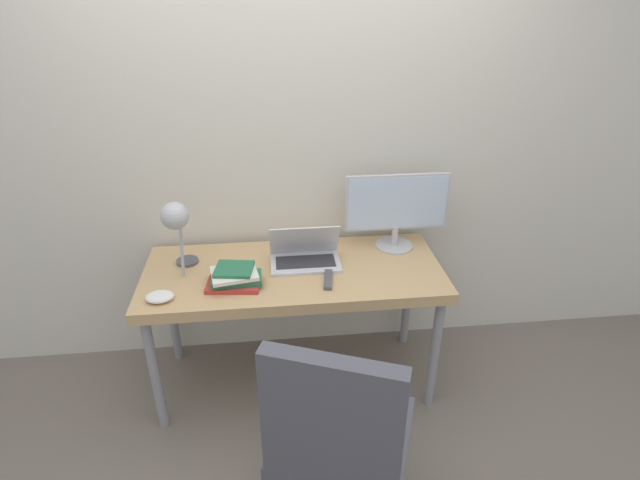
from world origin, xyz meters
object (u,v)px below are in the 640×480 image
at_px(game_controller, 160,297).
at_px(monitor, 397,207).
at_px(desk_lamp, 176,221).
at_px(office_chair, 339,437).
at_px(book_stack, 235,278).
at_px(laptop, 305,255).

bearing_deg(game_controller, monitor, 18.55).
bearing_deg(desk_lamp, office_chair, -54.31).
bearing_deg(game_controller, book_stack, 15.44).
xyz_separation_m(laptop, monitor, (0.52, 0.14, 0.19)).
bearing_deg(office_chair, desk_lamp, 125.69).
xyz_separation_m(laptop, desk_lamp, (-0.63, -0.07, 0.27)).
height_order(monitor, desk_lamp, monitor).
bearing_deg(office_chair, book_stack, 116.38).
xyz_separation_m(desk_lamp, game_controller, (-0.08, -0.21, -0.29)).
relative_size(laptop, desk_lamp, 0.89).
distance_m(office_chair, book_stack, 0.94).
xyz_separation_m(book_stack, game_controller, (-0.35, -0.10, -0.02)).
height_order(laptop, desk_lamp, desk_lamp).
relative_size(monitor, book_stack, 2.03).
relative_size(desk_lamp, book_stack, 1.47).
xyz_separation_m(monitor, office_chair, (-0.48, -1.13, -0.43)).
relative_size(laptop, monitor, 0.65).
distance_m(book_stack, game_controller, 0.36).
distance_m(laptop, office_chair, 1.02).
bearing_deg(book_stack, game_controller, -164.56).
bearing_deg(book_stack, office_chair, -63.62).
bearing_deg(laptop, game_controller, -158.73).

